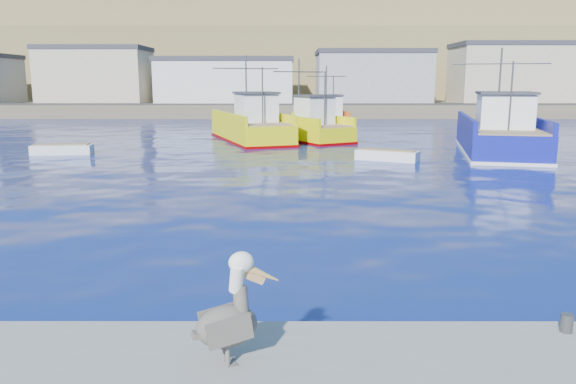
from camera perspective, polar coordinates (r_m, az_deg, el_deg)
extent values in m
plane|color=#071059|center=(12.74, 6.81, -9.44)|extent=(260.00, 260.00, 0.00)
cylinder|color=#4C4C4C|center=(10.29, 26.45, -11.84)|extent=(0.20, 0.20, 0.30)
cube|color=brown|center=(83.94, 1.08, 8.65)|extent=(160.00, 30.00, 1.60)
cube|color=brown|center=(109.86, 0.84, 11.95)|extent=(180.00, 40.00, 14.00)
cube|color=brown|center=(130.02, 0.73, 14.03)|extent=(200.00, 40.00, 24.00)
cube|color=#2D2D2D|center=(72.91, 1.23, 8.94)|extent=(150.00, 5.00, 0.10)
cube|color=tan|center=(83.19, -18.90, 11.00)|extent=(14.00, 9.00, 7.00)
cube|color=#333338|center=(83.30, -19.06, 13.61)|extent=(14.28, 9.18, 0.60)
cube|color=silver|center=(79.30, -6.23, 11.00)|extent=(18.00, 11.00, 5.50)
cube|color=#333338|center=(79.36, -6.28, 13.21)|extent=(18.36, 11.22, 0.60)
cube|color=gray|center=(79.68, 8.50, 11.31)|extent=(15.00, 10.00, 6.50)
cube|color=#333338|center=(79.77, 8.58, 13.86)|extent=(15.30, 10.20, 0.60)
cube|color=tan|center=(84.90, 22.24, 10.94)|extent=(17.00, 9.00, 7.50)
cube|color=#333338|center=(85.04, 22.45, 13.66)|extent=(17.34, 9.18, 0.60)
cube|color=yellow|center=(43.57, -3.83, 6.21)|extent=(7.20, 11.85, 1.46)
cube|color=yellow|center=(43.98, -1.61, 7.69)|extent=(3.80, 10.49, 0.70)
cube|color=yellow|center=(43.07, -6.13, 7.56)|extent=(3.80, 10.49, 0.70)
cube|color=#7F0002|center=(43.64, -3.82, 5.32)|extent=(7.35, 12.09, 0.25)
cube|color=#8C7251|center=(43.51, -3.85, 7.23)|extent=(6.77, 11.33, 0.10)
cube|color=white|center=(41.83, -3.25, 8.52)|extent=(3.40, 3.51, 2.00)
cube|color=#333338|center=(41.79, -3.27, 10.03)|extent=(3.68, 3.89, 0.15)
cylinder|color=#4C4C4C|center=(44.50, -4.27, 10.47)|extent=(0.15, 0.15, 5.00)
cylinder|color=#4C4C4C|center=(40.18, -2.61, 9.71)|extent=(0.13, 0.13, 4.00)
cylinder|color=#4C4C4C|center=(44.51, -4.30, 12.40)|extent=(4.99, 1.78, 0.08)
cube|color=yellow|center=(44.13, 1.71, 6.13)|extent=(7.40, 9.75, 1.22)
cube|color=yellow|center=(44.86, 3.40, 7.43)|extent=(4.66, 8.10, 0.70)
cube|color=yellow|center=(43.30, -0.02, 7.31)|extent=(4.66, 8.10, 0.70)
cube|color=#7F0002|center=(44.18, 1.71, 5.41)|extent=(7.55, 9.94, 0.25)
cube|color=#8C7251|center=(44.08, 1.72, 6.98)|extent=(7.00, 9.30, 0.10)
cube|color=white|center=(42.82, 2.70, 8.26)|extent=(3.12, 3.15, 2.00)
cube|color=#333338|center=(42.78, 2.71, 9.73)|extent=(3.40, 3.47, 0.15)
cylinder|color=#4C4C4C|center=(44.77, 1.11, 10.19)|extent=(0.16, 0.16, 5.00)
cylinder|color=#4C4C4C|center=(41.60, 3.75, 9.41)|extent=(0.14, 0.14, 4.00)
cylinder|color=#4C4C4C|center=(44.77, 1.12, 12.11)|extent=(3.99, 2.29, 0.08)
cube|color=navy|center=(38.55, 20.58, 4.99)|extent=(6.91, 12.96, 1.60)
cube|color=navy|center=(38.79, 23.68, 6.50)|extent=(2.91, 11.83, 0.70)
cube|color=navy|center=(38.24, 17.67, 6.86)|extent=(2.91, 11.83, 0.70)
cube|color=silver|center=(38.63, 20.50, 3.88)|extent=(7.05, 13.22, 0.25)
cube|color=#8C7251|center=(38.48, 20.66, 6.25)|extent=(6.47, 12.41, 0.10)
cube|color=white|center=(36.59, 21.16, 7.65)|extent=(3.62, 3.67, 2.00)
cube|color=#333338|center=(36.56, 21.28, 9.36)|extent=(3.91, 4.08, 0.15)
cylinder|color=#4C4C4C|center=(39.60, 20.67, 9.92)|extent=(0.14, 0.14, 5.00)
cylinder|color=#4C4C4C|center=(34.73, 21.69, 8.95)|extent=(0.12, 0.12, 4.00)
cylinder|color=#4C4C4C|center=(39.62, 20.82, 12.09)|extent=(5.91, 1.41, 0.08)
cube|color=#C45216|center=(56.02, 4.03, 7.06)|extent=(3.98, 7.90, 0.98)
cube|color=#C45216|center=(56.28, 5.38, 7.91)|extent=(1.33, 7.33, 0.70)
cube|color=#C45216|center=(55.69, 2.70, 7.91)|extent=(1.33, 7.33, 0.70)
cube|color=#8C7251|center=(55.99, 4.04, 7.61)|extent=(3.71, 7.57, 0.10)
cube|color=white|center=(54.83, 4.32, 8.63)|extent=(2.25, 2.18, 2.00)
cube|color=#333338|center=(54.80, 4.34, 9.78)|extent=(2.43, 2.42, 0.15)
cylinder|color=#4C4C4C|center=(56.63, 3.90, 10.13)|extent=(0.14, 0.14, 5.00)
cylinder|color=#4C4C4C|center=(53.70, 4.62, 9.53)|extent=(0.11, 0.11, 4.00)
cylinder|color=#4C4C4C|center=(56.62, 3.92, 11.65)|extent=(3.93, 0.70, 0.08)
cube|color=silver|center=(37.93, -21.95, 3.93)|extent=(3.73, 1.66, 0.72)
cube|color=#8C7251|center=(37.89, -21.99, 4.51)|extent=(3.34, 1.35, 0.07)
cube|color=silver|center=(32.93, 10.04, 3.57)|extent=(3.73, 2.66, 0.71)
cube|color=#8C7251|center=(32.88, 10.07, 4.23)|extent=(3.29, 2.27, 0.07)
cylinder|color=#595451|center=(8.31, -6.15, -16.23)|extent=(0.09, 0.09, 0.31)
cube|color=#595451|center=(8.39, -5.74, -17.06)|extent=(0.19, 0.17, 0.02)
cylinder|color=#595451|center=(8.48, -6.52, -15.65)|extent=(0.09, 0.09, 0.31)
cube|color=#595451|center=(8.56, -6.12, -16.47)|extent=(0.19, 0.17, 0.02)
ellipsoid|color=#38332D|center=(8.22, -6.20, -13.40)|extent=(1.03, 0.82, 0.61)
cube|color=#38332D|center=(8.00, -5.94, -13.91)|extent=(0.66, 0.32, 0.45)
cube|color=#38332D|center=(8.41, -6.84, -12.61)|extent=(0.66, 0.32, 0.45)
cube|color=#38332D|center=(8.17, -8.92, -14.19)|extent=(0.28, 0.24, 0.13)
cylinder|color=#38332D|center=(8.14, -4.81, -11.06)|extent=(0.31, 0.37, 0.49)
cylinder|color=white|center=(8.00, -5.24, -8.70)|extent=(0.30, 0.37, 0.46)
ellipsoid|color=white|center=(7.94, -4.78, -7.13)|extent=(0.44, 0.39, 0.31)
cone|color=gold|center=(8.09, -2.84, -8.23)|extent=(0.63, 0.37, 0.42)
cube|color=tan|center=(8.07, -3.60, -8.60)|extent=(0.37, 0.19, 0.27)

